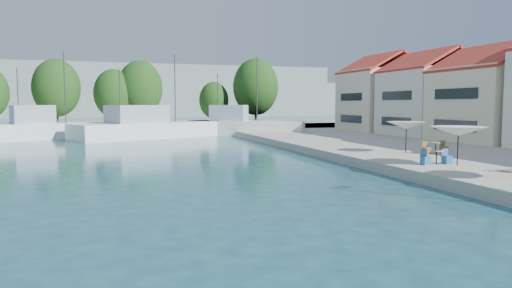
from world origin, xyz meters
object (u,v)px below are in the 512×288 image
object	(u,v)px
trawler_02	(50,130)
trawler_04	(243,127)
umbrella_cream	(406,125)
trawler_03	(157,128)
umbrella_white	(458,131)

from	to	relation	value
trawler_02	trawler_04	distance (m)	22.36
umbrella_cream	trawler_03	bearing A→B (deg)	117.33
trawler_02	trawler_03	world-z (taller)	same
trawler_03	umbrella_white	distance (m)	36.69
trawler_03	umbrella_cream	distance (m)	31.29
trawler_02	umbrella_cream	size ratio (longest dim) A/B	5.18
trawler_04	umbrella_white	world-z (taller)	trawler_04
trawler_02	trawler_04	size ratio (longest dim) A/B	0.97
trawler_03	umbrella_cream	world-z (taller)	trawler_03
umbrella_white	umbrella_cream	xyz separation A→B (m)	(1.37, 6.51, 0.00)
trawler_03	umbrella_white	xyz separation A→B (m)	(12.99, -34.28, 1.39)
trawler_04	trawler_03	bearing A→B (deg)	-146.10
trawler_02	umbrella_cream	xyz separation A→B (m)	(26.01, -28.66, 1.39)
trawler_04	umbrella_cream	bearing A→B (deg)	-53.51
umbrella_white	umbrella_cream	size ratio (longest dim) A/B	1.10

